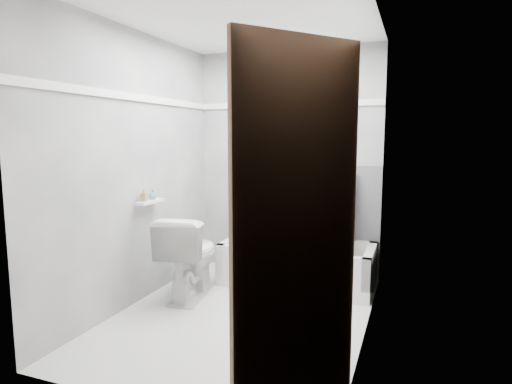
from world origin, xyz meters
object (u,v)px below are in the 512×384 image
at_px(office_chair, 321,224).
at_px(door, 333,246).
at_px(soap_bottle_b, 153,194).
at_px(soap_bottle_a, 144,196).
at_px(bathtub, 297,263).
at_px(toilet, 190,256).

xyz_separation_m(office_chair, door, (0.53, -2.26, 0.38)).
height_order(office_chair, soap_bottle_b, office_chair).
height_order(door, soap_bottle_a, door).
height_order(bathtub, soap_bottle_a, soap_bottle_a).
height_order(toilet, door, door).
bearing_deg(bathtub, door, -71.25).
xyz_separation_m(toilet, soap_bottle_b, (-0.32, -0.09, 0.58)).
relative_size(door, soap_bottle_a, 17.31).
bearing_deg(toilet, soap_bottle_a, 27.45).
height_order(bathtub, office_chair, office_chair).
bearing_deg(door, soap_bottle_b, 143.14).
relative_size(bathtub, soap_bottle_a, 12.99).
distance_m(bathtub, door, 2.46).
distance_m(office_chair, door, 2.35).
bearing_deg(soap_bottle_a, door, -34.09).
relative_size(bathtub, soap_bottle_b, 16.38).
relative_size(soap_bottle_a, soap_bottle_b, 1.26).
xyz_separation_m(soap_bottle_a, soap_bottle_b, (0.00, 0.14, -0.01)).
height_order(office_chair, door, door).
bearing_deg(soap_bottle_a, toilet, 36.13).
bearing_deg(office_chair, soap_bottle_a, -139.17).
bearing_deg(door, office_chair, 103.20).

